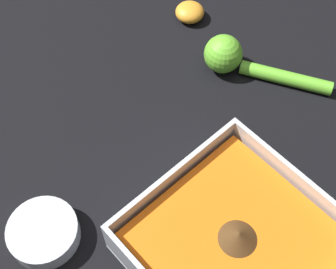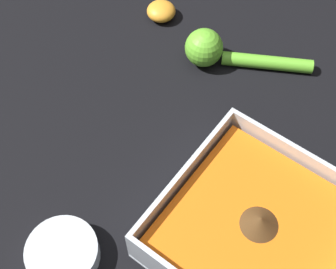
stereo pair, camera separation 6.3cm
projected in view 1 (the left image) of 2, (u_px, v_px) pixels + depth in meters
The scene contains 5 objects.
ground_plane at pixel (193, 257), 0.57m from camera, with size 4.00×4.00×0.00m, color black.
square_dish at pixel (235, 245), 0.55m from camera, with size 0.22×0.22×0.07m.
spice_bowl at pixel (44, 233), 0.58m from camera, with size 0.09×0.09×0.03m.
lemon_squeezer at pixel (238, 60), 0.71m from camera, with size 0.12×0.18×0.06m.
lemon_half at pixel (190, 12), 0.78m from camera, with size 0.05×0.05×0.03m.
Camera 1 is at (0.15, 0.11, 0.56)m, focal length 50.00 mm.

